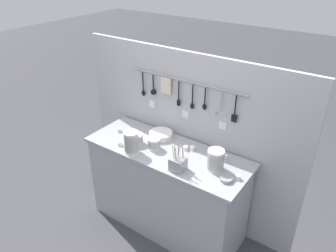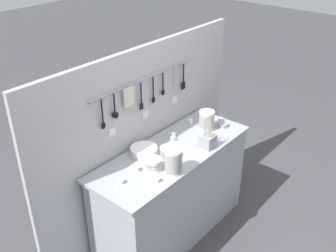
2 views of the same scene
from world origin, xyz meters
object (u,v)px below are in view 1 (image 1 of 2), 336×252
(bowl_stack_back_corner, at_px, (216,160))
(cup_beside_plates, at_px, (119,130))
(bowl_stack_tall_left, at_px, (154,143))
(cutlery_caddy, at_px, (178,164))
(cup_edge_far, at_px, (225,157))
(bowl_stack_wide_centre, at_px, (137,139))
(cup_centre, at_px, (135,134))
(plate_stack, at_px, (161,135))
(cup_back_left, at_px, (120,144))
(cup_front_left, at_px, (186,148))
(bowl_stack_nested_right, at_px, (131,142))
(cup_front_right, at_px, (238,177))
(cup_edge_near, at_px, (192,148))
(steel_mixing_bowl, at_px, (226,179))

(bowl_stack_back_corner, distance_m, cup_beside_plates, 1.11)
(bowl_stack_tall_left, relative_size, cutlery_caddy, 0.43)
(cup_beside_plates, relative_size, cup_edge_far, 1.00)
(bowl_stack_wide_centre, bearing_deg, cup_centre, 137.03)
(plate_stack, height_order, cup_back_left, plate_stack)
(cup_edge_far, bearing_deg, cup_front_left, -167.95)
(bowl_stack_back_corner, bearing_deg, plate_stack, 167.15)
(bowl_stack_nested_right, xyz_separation_m, cup_beside_plates, (-0.36, 0.22, -0.09))
(cup_front_right, bearing_deg, cup_centre, 177.62)
(plate_stack, bearing_deg, cutlery_caddy, -38.66)
(bowl_stack_nested_right, height_order, cup_edge_near, bowl_stack_nested_right)
(bowl_stack_wide_centre, bearing_deg, cup_edge_far, 16.97)
(cup_front_right, bearing_deg, bowl_stack_nested_right, -168.62)
(cup_edge_near, bearing_deg, cutlery_caddy, -79.63)
(bowl_stack_back_corner, relative_size, steel_mixing_bowl, 1.83)
(plate_stack, xyz_separation_m, cup_edge_near, (0.38, -0.02, -0.01))
(cup_edge_far, bearing_deg, cup_back_left, -157.84)
(cup_front_left, relative_size, cup_front_right, 1.00)
(cup_back_left, xyz_separation_m, cup_centre, (0.01, 0.22, 0.00))
(cup_front_left, distance_m, cup_edge_near, 0.06)
(cup_front_left, height_order, cup_edge_far, same)
(bowl_stack_nested_right, distance_m, cup_beside_plates, 0.43)
(plate_stack, height_order, cup_front_right, plate_stack)
(bowl_stack_back_corner, xyz_separation_m, plate_stack, (-0.69, 0.16, -0.06))
(cutlery_caddy, xyz_separation_m, cup_front_left, (-0.11, 0.30, -0.04))
(bowl_stack_nested_right, distance_m, bowl_stack_wide_centre, 0.17)
(bowl_stack_nested_right, height_order, steel_mixing_bowl, bowl_stack_nested_right)
(cup_beside_plates, bearing_deg, cup_edge_near, 9.82)
(cup_edge_far, bearing_deg, cup_beside_plates, -170.90)
(bowl_stack_tall_left, xyz_separation_m, bowl_stack_back_corner, (0.62, 0.04, 0.04))
(bowl_stack_wide_centre, xyz_separation_m, cup_beside_plates, (-0.30, 0.07, -0.03))
(steel_mixing_bowl, relative_size, cutlery_caddy, 0.37)
(cup_back_left, distance_m, cup_edge_near, 0.69)
(plate_stack, relative_size, cutlery_caddy, 0.84)
(steel_mixing_bowl, xyz_separation_m, cup_back_left, (-1.07, -0.10, 0.00))
(steel_mixing_bowl, bearing_deg, plate_stack, 163.35)
(bowl_stack_nested_right, bearing_deg, cutlery_caddy, 2.60)
(cutlery_caddy, relative_size, cup_front_right, 6.23)
(bowl_stack_back_corner, bearing_deg, cup_front_right, -5.14)
(steel_mixing_bowl, xyz_separation_m, cup_centre, (-1.07, 0.12, 0.00))
(bowl_stack_back_corner, bearing_deg, bowl_stack_tall_left, -175.97)
(cup_edge_far, bearing_deg, bowl_stack_back_corner, -89.67)
(cup_back_left, height_order, cup_centre, same)
(plate_stack, bearing_deg, cup_front_left, -9.40)
(cup_beside_plates, relative_size, cup_back_left, 1.00)
(cup_edge_near, relative_size, cup_edge_far, 1.00)
(bowl_stack_nested_right, relative_size, cup_centre, 4.83)
(bowl_stack_tall_left, relative_size, cup_front_left, 2.68)
(bowl_stack_wide_centre, height_order, cup_front_right, bowl_stack_wide_centre)
(bowl_stack_tall_left, xyz_separation_m, cup_back_left, (-0.30, -0.15, -0.04))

